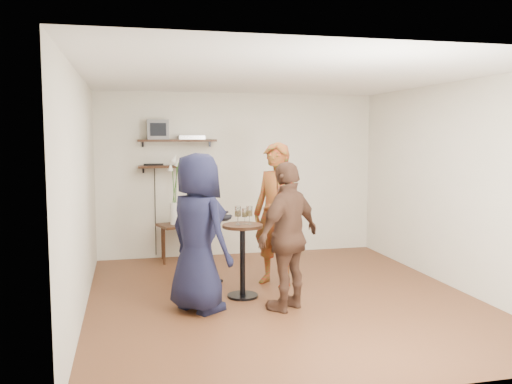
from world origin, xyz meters
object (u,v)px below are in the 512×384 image
crt_monitor (158,130)px  person_brown (289,236)px  radio (187,162)px  person_navy (198,233)px  person_plaid (276,214)px  dvd_deck (191,137)px  person_dark (207,224)px  side_table (176,230)px  drinks_table (243,251)px

crt_monitor → person_brown: crt_monitor is taller
radio → person_navy: (-0.17, -2.61, -0.65)m
person_plaid → person_navy: bearing=-93.0°
crt_monitor → person_plaid: 2.52m
person_navy → crt_monitor: bearing=-27.1°
dvd_deck → person_dark: 1.97m
side_table → person_dark: size_ratio=0.38×
side_table → crt_monitor: bearing=143.3°
dvd_deck → side_table: size_ratio=0.66×
dvd_deck → radio: bearing=180.0°
dvd_deck → side_table: bearing=-147.9°
drinks_table → person_navy: 0.75m
person_plaid → person_navy: size_ratio=1.06×
dvd_deck → person_plaid: (0.87, -1.80, -0.98)m
person_dark → drinks_table: bearing=-90.0°
person_brown → dvd_deck: bearing=-110.9°
person_brown → person_navy: bearing=-46.3°
radio → drinks_table: size_ratio=0.25×
side_table → person_plaid: 2.04m
side_table → person_brown: (1.01, -2.62, 0.34)m
side_table → person_brown: bearing=-68.8°
radio → person_navy: 2.69m
dvd_deck → drinks_table: dvd_deck is taller
dvd_deck → person_brown: size_ratio=0.24×
person_navy → radio: bearing=-36.8°
dvd_deck → person_brown: 3.08m
crt_monitor → person_dark: (0.50, -1.64, -1.21)m
radio → side_table: size_ratio=0.37×
radio → person_navy: person_navy is taller
crt_monitor → dvd_deck: crt_monitor is taller
person_plaid → dvd_deck: bearing=166.6°
radio → person_plaid: person_plaid is taller
radio → person_brown: 2.99m
person_dark → person_navy: size_ratio=0.92×
radio → side_table: (-0.21, -0.17, -1.04)m
drinks_table → person_brown: 0.73m
person_brown → crt_monitor: bearing=-101.5°
crt_monitor → dvd_deck: bearing=0.0°
drinks_table → person_plaid: 0.77m
crt_monitor → drinks_table: (0.85, -2.23, -1.45)m
person_plaid → person_dark: (-0.88, 0.16, -0.12)m
person_dark → person_brown: size_ratio=0.97×
radio → person_dark: person_dark is taller
person_plaid → drinks_table: bearing=-90.0°
person_brown → drinks_table: bearing=-90.0°
drinks_table → person_navy: bearing=-147.0°
person_navy → dvd_deck: bearing=-38.3°
drinks_table → radio: bearing=100.3°
crt_monitor → person_navy: crt_monitor is taller
dvd_deck → person_plaid: bearing=-64.2°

